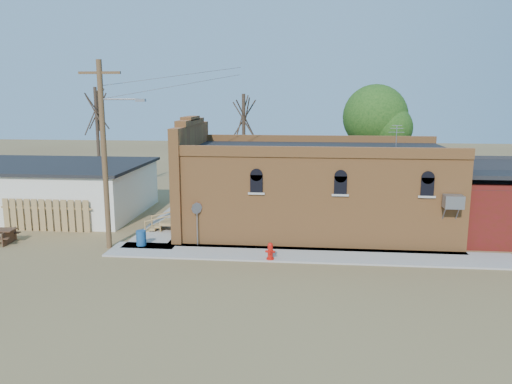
# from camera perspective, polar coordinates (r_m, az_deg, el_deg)

# --- Properties ---
(ground) EXTENTS (120.00, 120.00, 0.00)m
(ground) POSITION_cam_1_polar(r_m,az_deg,el_deg) (22.79, 2.07, -7.89)
(ground) COLOR brown
(ground) RESTS_ON ground
(sidewalk_south) EXTENTS (19.00, 2.20, 0.08)m
(sidewalk_south) POSITION_cam_1_polar(r_m,az_deg,el_deg) (23.59, 5.88, -7.18)
(sidewalk_south) COLOR #9E9991
(sidewalk_south) RESTS_ON ground
(sidewalk_west) EXTENTS (2.60, 10.00, 0.08)m
(sidewalk_west) POSITION_cam_1_polar(r_m,az_deg,el_deg) (29.50, -9.47, -3.57)
(sidewalk_west) COLOR #9E9991
(sidewalk_west) RESTS_ON ground
(brick_bar) EXTENTS (16.40, 7.97, 6.30)m
(brick_bar) POSITION_cam_1_polar(r_m,az_deg,el_deg) (27.49, 6.28, 0.36)
(brick_bar) COLOR #B87038
(brick_bar) RESTS_ON ground
(red_shed) EXTENTS (5.40, 6.40, 4.30)m
(red_shed) POSITION_cam_1_polar(r_m,az_deg,el_deg) (29.31, 25.92, -0.16)
(red_shed) COLOR #4E190D
(red_shed) RESTS_ON ground
(wood_fence) EXTENTS (5.20, 0.10, 1.80)m
(wood_fence) POSITION_cam_1_polar(r_m,az_deg,el_deg) (29.73, -22.85, -2.48)
(wood_fence) COLOR #A07C48
(wood_fence) RESTS_ON ground
(utility_pole) EXTENTS (3.12, 0.26, 9.00)m
(utility_pole) POSITION_cam_1_polar(r_m,az_deg,el_deg) (24.77, -16.86, 4.49)
(utility_pole) COLOR #4D3A1E
(utility_pole) RESTS_ON ground
(tree_bare_near) EXTENTS (2.80, 2.80, 7.65)m
(tree_bare_near) POSITION_cam_1_polar(r_m,az_deg,el_deg) (34.83, -1.42, 8.64)
(tree_bare_near) COLOR #453227
(tree_bare_near) RESTS_ON ground
(tree_bare_far) EXTENTS (2.80, 2.80, 8.16)m
(tree_bare_far) POSITION_cam_1_polar(r_m,az_deg,el_deg) (38.72, -17.81, 8.94)
(tree_bare_far) COLOR #453227
(tree_bare_far) RESTS_ON ground
(tree_leafy) EXTENTS (4.40, 4.40, 8.15)m
(tree_leafy) POSITION_cam_1_polar(r_m,az_deg,el_deg) (35.37, 13.47, 8.33)
(tree_leafy) COLOR #453227
(tree_leafy) RESTS_ON ground
(fire_hydrant) EXTENTS (0.46, 0.46, 0.78)m
(fire_hydrant) POSITION_cam_1_polar(r_m,az_deg,el_deg) (22.65, 1.64, -6.77)
(fire_hydrant) COLOR red
(fire_hydrant) RESTS_ON sidewalk_south
(stop_sign) EXTENTS (0.45, 0.46, 2.18)m
(stop_sign) POSITION_cam_1_polar(r_m,az_deg,el_deg) (24.57, -6.77, -2.31)
(stop_sign) COLOR gray
(stop_sign) RESTS_ON sidewalk_south
(trash_barrel) EXTENTS (0.60, 0.60, 0.75)m
(trash_barrel) POSITION_cam_1_polar(r_m,az_deg,el_deg) (25.35, -12.99, -5.15)
(trash_barrel) COLOR navy
(trash_barrel) RESTS_ON sidewalk_west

